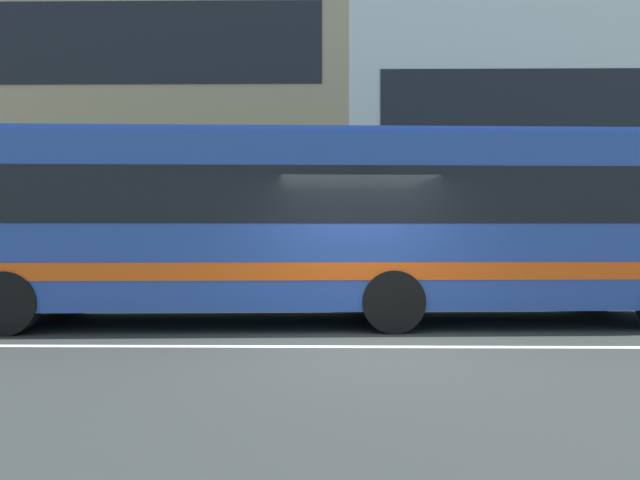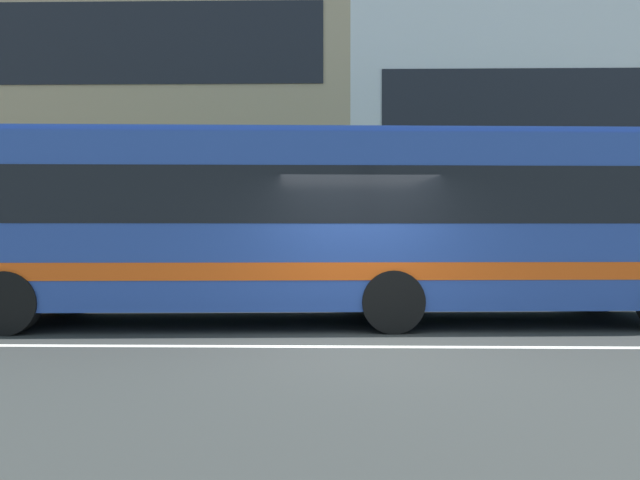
# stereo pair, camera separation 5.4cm
# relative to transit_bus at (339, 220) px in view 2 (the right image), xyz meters

# --- Properties ---
(ground_plane) EXTENTS (160.00, 160.00, 0.00)m
(ground_plane) POSITION_rel_transit_bus_xyz_m (0.32, -2.22, -1.82)
(ground_plane) COLOR #2D302F
(lane_centre_line) EXTENTS (60.00, 0.16, 0.01)m
(lane_centre_line) POSITION_rel_transit_bus_xyz_m (0.32, -2.22, -1.82)
(lane_centre_line) COLOR silver
(lane_centre_line) RESTS_ON ground_plane
(hedge_row_far) EXTENTS (18.43, 1.10, 0.85)m
(hedge_row_far) POSITION_rel_transit_bus_xyz_m (-1.78, 3.51, -1.40)
(hedge_row_far) COLOR #1E521F
(hedge_row_far) RESTS_ON ground_plane
(apartment_block_left) EXTENTS (21.83, 8.87, 13.32)m
(apartment_block_left) POSITION_rel_transit_bus_xyz_m (-10.43, 12.67, 4.84)
(apartment_block_left) COLOR tan
(apartment_block_left) RESTS_ON ground_plane
(transit_bus) EXTENTS (12.59, 3.05, 3.30)m
(transit_bus) POSITION_rel_transit_bus_xyz_m (0.00, 0.00, 0.00)
(transit_bus) COLOR #27479B
(transit_bus) RESTS_ON ground_plane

